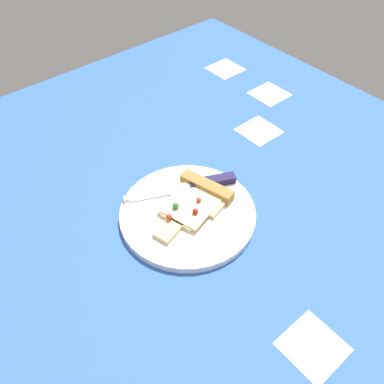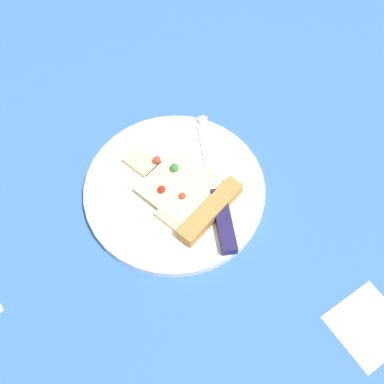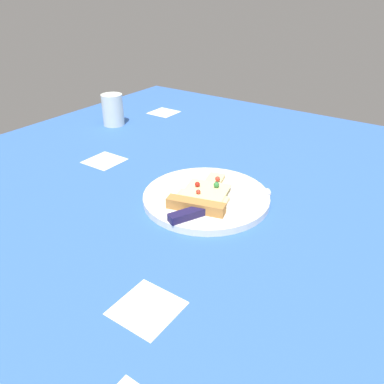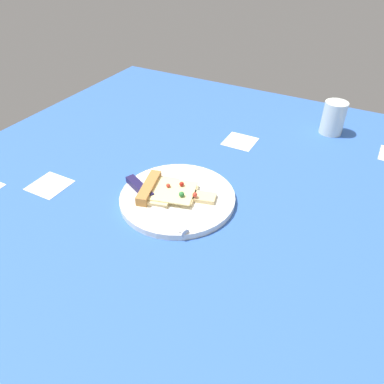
# 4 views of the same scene
# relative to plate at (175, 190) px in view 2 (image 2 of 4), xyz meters

# --- Properties ---
(ground_plane) EXTENTS (1.41, 1.41, 0.03)m
(ground_plane) POSITION_rel_plate_xyz_m (-0.04, -0.04, -0.02)
(ground_plane) COLOR #3360B7
(ground_plane) RESTS_ON ground
(plate) EXTENTS (0.27, 0.27, 0.02)m
(plate) POSITION_rel_plate_xyz_m (0.00, 0.00, 0.00)
(plate) COLOR white
(plate) RESTS_ON ground_plane
(pizza_slice) EXTENTS (0.19, 0.13, 0.03)m
(pizza_slice) POSITION_rel_plate_xyz_m (0.02, 0.01, 0.02)
(pizza_slice) COLOR beige
(pizza_slice) RESTS_ON plate
(knife) EXTENTS (0.23, 0.12, 0.02)m
(knife) POSITION_rel_plate_xyz_m (0.05, 0.05, 0.01)
(knife) COLOR silver
(knife) RESTS_ON plate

